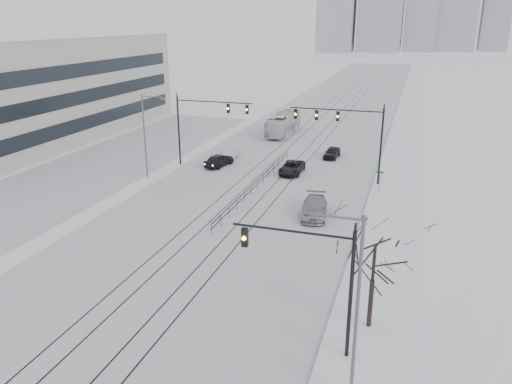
% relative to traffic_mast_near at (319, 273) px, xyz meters
% --- Properties ---
extents(ground, '(500.00, 500.00, 0.00)m').
position_rel_traffic_mast_near_xyz_m(ground, '(-10.79, -6.00, -4.56)').
color(ground, white).
rests_on(ground, ground).
extents(road, '(22.00, 260.00, 0.02)m').
position_rel_traffic_mast_near_xyz_m(road, '(-10.79, 54.00, -4.55)').
color(road, silver).
rests_on(road, ground).
extents(sidewalk_east, '(5.00, 260.00, 0.16)m').
position_rel_traffic_mast_near_xyz_m(sidewalk_east, '(2.71, 54.00, -4.48)').
color(sidewalk_east, white).
rests_on(sidewalk_east, ground).
extents(curb, '(0.10, 260.00, 0.12)m').
position_rel_traffic_mast_near_xyz_m(curb, '(0.26, 54.00, -4.50)').
color(curb, gray).
rests_on(curb, ground).
extents(parking_strip, '(14.00, 60.00, 0.03)m').
position_rel_traffic_mast_near_xyz_m(parking_strip, '(-30.79, 29.00, -4.55)').
color(parking_strip, silver).
rests_on(parking_strip, ground).
extents(tram_rails, '(5.30, 180.00, 0.01)m').
position_rel_traffic_mast_near_xyz_m(tram_rails, '(-10.79, 34.00, -4.54)').
color(tram_rails, black).
rests_on(tram_rails, ground).
extents(traffic_mast_near, '(6.10, 0.37, 7.00)m').
position_rel_traffic_mast_near_xyz_m(traffic_mast_near, '(0.00, 0.00, 0.00)').
color(traffic_mast_near, black).
rests_on(traffic_mast_near, ground).
extents(traffic_mast_ne, '(9.60, 0.37, 8.00)m').
position_rel_traffic_mast_near_xyz_m(traffic_mast_ne, '(-2.64, 29.00, 1.20)').
color(traffic_mast_ne, black).
rests_on(traffic_mast_ne, ground).
extents(traffic_mast_nw, '(9.10, 0.37, 8.00)m').
position_rel_traffic_mast_near_xyz_m(traffic_mast_nw, '(-19.31, 30.00, 1.01)').
color(traffic_mast_nw, black).
rests_on(traffic_mast_nw, ground).
extents(street_light_east, '(2.73, 0.25, 9.00)m').
position_rel_traffic_mast_near_xyz_m(street_light_east, '(1.91, -3.00, 0.65)').
color(street_light_east, '#595B60').
rests_on(street_light_east, ground).
extents(street_light_west, '(2.73, 0.25, 9.00)m').
position_rel_traffic_mast_near_xyz_m(street_light_west, '(-22.99, 24.00, 0.65)').
color(street_light_west, '#595B60').
rests_on(street_light_west, ground).
extents(bare_tree, '(4.40, 4.40, 6.10)m').
position_rel_traffic_mast_near_xyz_m(bare_tree, '(2.41, 3.00, -0.07)').
color(bare_tree, black).
rests_on(bare_tree, ground).
extents(median_fence, '(0.06, 24.00, 1.00)m').
position_rel_traffic_mast_near_xyz_m(median_fence, '(-10.79, 24.00, -4.04)').
color(median_fence, black).
rests_on(median_fence, ground).
extents(street_sign, '(0.70, 0.06, 2.40)m').
position_rel_traffic_mast_near_xyz_m(street_sign, '(1.01, 26.00, -2.96)').
color(street_sign, '#595B60').
rests_on(street_sign, ground).
extents(sedan_sb_inner, '(2.61, 4.62, 1.48)m').
position_rel_traffic_mast_near_xyz_m(sedan_sb_inner, '(-17.59, 30.58, -3.82)').
color(sedan_sb_inner, black).
rests_on(sedan_sb_inner, ground).
extents(sedan_sb_outer, '(2.17, 4.48, 1.41)m').
position_rel_traffic_mast_near_xyz_m(sedan_sb_outer, '(-17.54, 34.08, -3.86)').
color(sedan_sb_outer, silver).
rests_on(sedan_sb_outer, ground).
extents(sedan_nb_front, '(2.26, 4.85, 1.34)m').
position_rel_traffic_mast_near_xyz_m(sedan_nb_front, '(-8.79, 30.39, -3.89)').
color(sedan_nb_front, black).
rests_on(sedan_nb_front, ground).
extents(sedan_nb_right, '(2.85, 5.51, 1.53)m').
position_rel_traffic_mast_near_xyz_m(sedan_nb_right, '(-3.84, 18.52, -3.80)').
color(sedan_nb_right, gray).
rests_on(sedan_nb_right, ground).
extents(sedan_nb_far, '(1.85, 4.01, 1.33)m').
position_rel_traffic_mast_near_xyz_m(sedan_nb_far, '(-5.67, 38.40, -3.90)').
color(sedan_nb_far, black).
rests_on(sedan_nb_far, ground).
extents(box_truck, '(2.70, 10.98, 3.05)m').
position_rel_traffic_mast_near_xyz_m(box_truck, '(-14.92, 49.74, -3.04)').
color(box_truck, silver).
rests_on(box_truck, ground).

